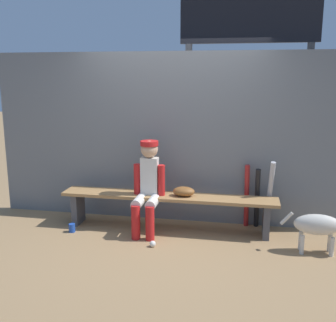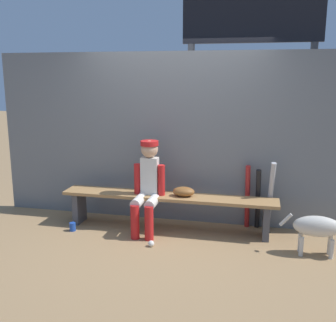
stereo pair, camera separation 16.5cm
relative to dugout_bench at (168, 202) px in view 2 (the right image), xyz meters
name	(u,v)px [view 2 (the right image)]	position (x,y,z in m)	size (l,w,h in m)	color
ground_plane	(168,229)	(0.00, 0.00, -0.37)	(30.00, 30.00, 0.00)	#9E7A51
chainlink_fence	(175,139)	(0.00, 0.40, 0.77)	(5.04, 0.03, 2.30)	slate
dugout_bench	(168,202)	(0.00, 0.00, 0.00)	(2.80, 0.36, 0.47)	#AD7F4C
player_seated	(147,183)	(-0.24, -0.11, 0.27)	(0.41, 0.55, 1.18)	silver
baseball_glove	(184,192)	(0.21, 0.00, 0.16)	(0.28, 0.20, 0.12)	brown
bat_aluminum_red	(247,197)	(1.00, 0.31, 0.05)	(0.06, 0.06, 0.85)	#B22323
bat_aluminum_black	(258,199)	(1.14, 0.28, 0.04)	(0.06, 0.06, 0.82)	black
bat_aluminum_silver	(270,196)	(1.29, 0.24, 0.09)	(0.06, 0.06, 0.95)	#B7B7BC
baseball	(151,244)	(-0.07, -0.57, -0.34)	(0.07, 0.07, 0.07)	white
cup_on_ground	(73,227)	(-1.20, -0.32, -0.32)	(0.08, 0.08, 0.11)	#1E47AD
cup_on_bench	(156,189)	(-0.17, 0.04, 0.15)	(0.08, 0.08, 0.11)	#1E47AD
scoreboard	(256,40)	(1.00, 1.09, 2.09)	(2.20, 0.27, 3.52)	#3F3F42
dog	(322,227)	(1.85, -0.37, -0.04)	(0.84, 0.20, 0.49)	beige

